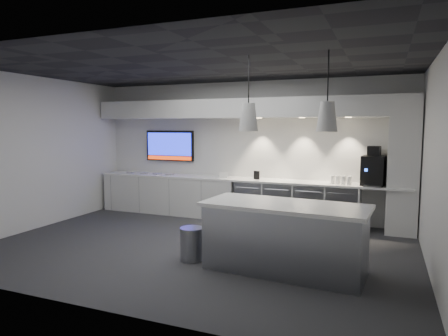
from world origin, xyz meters
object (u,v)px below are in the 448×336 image
at_px(wall_tv, 170,146).
at_px(coffee_machine, 373,169).
at_px(island, 284,237).
at_px(bin, 192,244).

height_order(wall_tv, coffee_machine, wall_tv).
distance_m(island, bin, 1.43).
distance_m(wall_tv, coffee_machine, 4.60).
relative_size(wall_tv, bin, 2.50).
distance_m(bin, coffee_machine, 3.87).
xyz_separation_m(island, coffee_machine, (1.06, 2.75, 0.72)).
xyz_separation_m(wall_tv, bin, (2.12, -3.07, -1.31)).
bearing_deg(coffee_machine, bin, -124.93).
xyz_separation_m(bin, coffee_machine, (2.47, 2.82, 0.96)).
xyz_separation_m(wall_tv, island, (3.52, -2.99, -1.08)).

